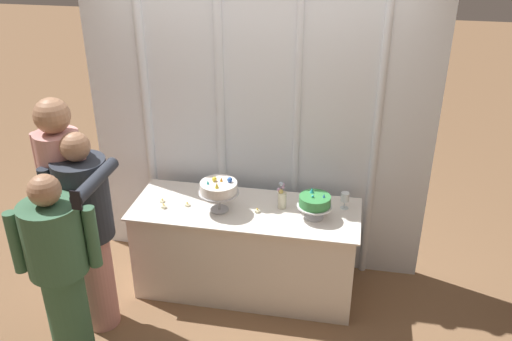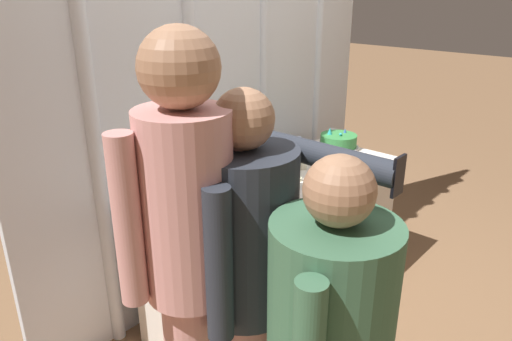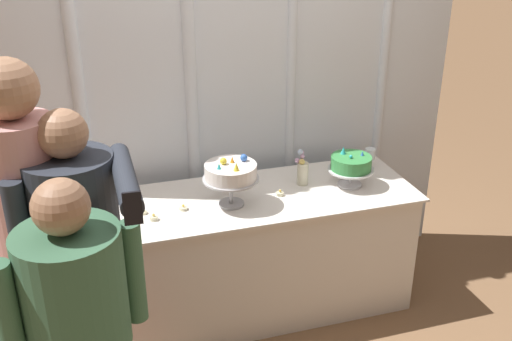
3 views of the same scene
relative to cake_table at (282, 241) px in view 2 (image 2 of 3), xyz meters
name	(u,v)px [view 2 (image 2 of 3)]	position (x,y,z in m)	size (l,w,h in m)	color
ground_plane	(293,299)	(0.00, -0.10, -0.38)	(24.00, 24.00, 0.00)	#846042
draped_curtain	(224,58)	(-0.01, 0.45, 1.06)	(2.78, 0.15, 2.76)	silver
cake_table	(282,241)	(0.00, 0.00, 0.00)	(1.76, 0.66, 0.76)	white
cake_display_nearleft	(271,165)	(-0.19, -0.06, 0.57)	(0.31, 0.31, 0.28)	#B2B2B7
cake_display_nearright	(338,142)	(0.53, -0.03, 0.51)	(0.26, 0.26, 0.23)	silver
wine_glass	(332,135)	(0.75, 0.15, 0.47)	(0.06, 0.06, 0.13)	silver
flower_vase	(302,156)	(0.27, 0.07, 0.46)	(0.08, 0.07, 0.21)	beige
tealight_far_left	(202,224)	(-0.66, -0.03, 0.39)	(0.04, 0.04, 0.03)	beige
tealight_near_left	(221,226)	(-0.62, -0.11, 0.39)	(0.04, 0.04, 0.04)	beige
tealight_near_right	(235,211)	(-0.45, -0.04, 0.39)	(0.05, 0.05, 0.03)	beige
tealight_far_right	(299,179)	(0.10, -0.04, 0.39)	(0.04, 0.04, 0.04)	beige
guest_man_dark_suit	(190,265)	(-1.17, -0.53, 0.61)	(0.45, 0.37, 1.75)	#D6938E
guest_girl_blue_dress	(247,287)	(-0.99, -0.61, 0.47)	(0.49, 0.67, 1.56)	#D6938E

